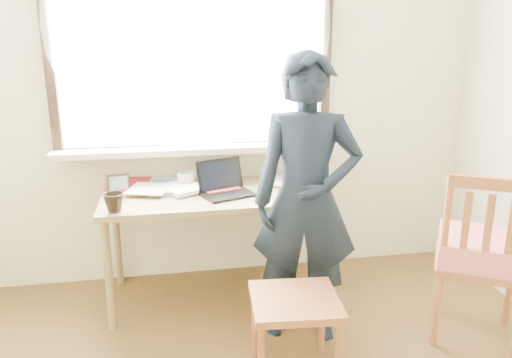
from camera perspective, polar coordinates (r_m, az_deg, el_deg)
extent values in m
cube|color=#EDE8BF|center=(3.37, -3.58, 10.06)|extent=(3.50, 0.02, 2.60)
cube|color=white|center=(3.32, -7.18, 15.07)|extent=(1.70, 0.01, 1.30)
cube|color=black|center=(3.38, -6.77, 3.48)|extent=(1.82, 0.06, 0.06)
cube|color=black|center=(3.37, -22.75, 14.01)|extent=(0.06, 0.06, 1.30)
cube|color=black|center=(3.47, 8.00, 15.07)|extent=(0.06, 0.06, 1.30)
cube|color=#EDE8BF|center=(3.31, -6.69, 3.40)|extent=(1.85, 0.20, 0.04)
cube|color=white|center=(3.25, -7.16, 16.82)|extent=(1.95, 0.02, 1.65)
cube|color=olive|center=(3.12, -5.19, -1.89)|extent=(1.33, 0.66, 0.04)
cylinder|color=olive|center=(3.00, -16.47, -10.62)|extent=(0.05, 0.05, 0.67)
cylinder|color=olive|center=(3.52, -15.61, -6.51)|extent=(0.05, 0.05, 0.67)
cylinder|color=olive|center=(3.11, 7.04, -9.09)|extent=(0.05, 0.05, 0.67)
cylinder|color=olive|center=(3.61, 4.34, -5.36)|extent=(0.05, 0.05, 0.67)
cube|color=black|center=(3.05, -3.24, -1.76)|extent=(0.35, 0.30, 0.02)
cube|color=black|center=(3.11, -4.17, 0.47)|extent=(0.30, 0.16, 0.20)
cube|color=black|center=(3.11, -4.17, 0.47)|extent=(0.26, 0.13, 0.16)
cube|color=black|center=(3.04, -3.17, -1.76)|extent=(0.29, 0.21, 0.00)
imported|color=white|center=(3.26, -7.97, 0.02)|extent=(0.15, 0.15, 0.09)
imported|color=black|center=(2.86, -15.91, -2.61)|extent=(0.15, 0.15, 0.11)
ellipsoid|color=black|center=(3.09, 3.38, -1.31)|extent=(0.10, 0.07, 0.04)
cube|color=yellow|center=(3.18, -9.79, -1.23)|extent=(0.26, 0.29, 0.01)
cube|color=white|center=(3.34, -11.23, -0.32)|extent=(0.38, 0.36, 0.02)
cube|color=maroon|center=(3.41, -3.92, 0.24)|extent=(0.28, 0.27, 0.01)
cube|color=white|center=(3.26, -13.36, -0.84)|extent=(0.28, 0.31, 0.01)
cube|color=maroon|center=(3.23, -9.84, -0.67)|extent=(0.30, 0.31, 0.01)
cube|color=white|center=(3.36, -8.64, 0.10)|extent=(0.36, 0.33, 0.01)
imported|color=white|center=(3.34, -12.53, -0.43)|extent=(0.25, 0.31, 0.03)
imported|color=white|center=(3.36, 1.27, -0.02)|extent=(0.28, 0.28, 0.02)
cube|color=black|center=(3.20, -15.42, -0.59)|extent=(0.14, 0.04, 0.11)
cube|color=#386B2F|center=(3.20, -15.42, -0.59)|extent=(0.11, 0.02, 0.08)
cube|color=#9C5A33|center=(2.49, 4.48, -13.77)|extent=(0.45, 0.44, 0.04)
cylinder|color=#9C5A33|center=(2.73, -0.18, -16.13)|extent=(0.03, 0.03, 0.39)
cylinder|color=#9C5A33|center=(2.78, 7.58, -15.61)|extent=(0.03, 0.03, 0.39)
cube|color=#9C5A33|center=(3.04, 24.13, -8.76)|extent=(0.62, 0.61, 0.04)
cylinder|color=#9C5A33|center=(3.33, 26.94, -11.40)|extent=(0.04, 0.04, 0.43)
cylinder|color=#9C5A33|center=(3.29, 20.03, -10.85)|extent=(0.04, 0.04, 0.43)
cylinder|color=#9C5A33|center=(2.96, 19.90, -14.00)|extent=(0.04, 0.04, 0.43)
cylinder|color=#9C5A33|center=(2.74, 20.90, -4.72)|extent=(0.04, 0.04, 0.52)
cube|color=#9C5A33|center=(2.69, 25.57, -0.54)|extent=(0.37, 0.24, 0.06)
cube|color=#9C5A33|center=(2.78, 27.06, -5.88)|extent=(0.04, 0.04, 0.41)
cube|color=#9C5A33|center=(2.77, 24.93, -5.70)|extent=(0.04, 0.04, 0.41)
cube|color=#9C5A33|center=(2.76, 22.78, -5.51)|extent=(0.04, 0.04, 0.41)
cube|color=red|center=(3.01, 24.32, -7.23)|extent=(0.60, 0.60, 0.13)
imported|color=black|center=(2.71, 5.77, -2.45)|extent=(0.66, 0.52, 1.58)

